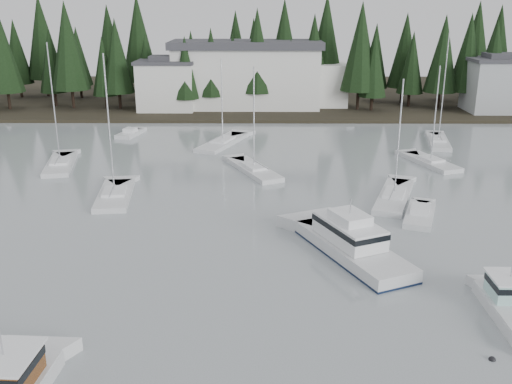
% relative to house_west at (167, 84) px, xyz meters
% --- Properties ---
extents(far_shore_land, '(240.00, 54.00, 1.00)m').
position_rel_house_west_xyz_m(far_shore_land, '(18.00, 18.00, -4.65)').
color(far_shore_land, black).
rests_on(far_shore_land, ground).
extents(conifer_treeline, '(200.00, 22.00, 20.00)m').
position_rel_house_west_xyz_m(conifer_treeline, '(18.00, 7.00, -4.65)').
color(conifer_treeline, black).
rests_on(conifer_treeline, ground).
extents(house_west, '(9.54, 7.42, 8.75)m').
position_rel_house_west_xyz_m(house_west, '(0.00, 0.00, 0.00)').
color(house_west, silver).
rests_on(house_west, ground).
extents(house_east_a, '(10.60, 8.48, 9.25)m').
position_rel_house_west_xyz_m(house_east_a, '(54.00, -1.00, 0.25)').
color(house_east_a, '#999EA0').
rests_on(house_east_a, ground).
extents(harbor_inn, '(29.50, 11.50, 10.90)m').
position_rel_house_west_xyz_m(harbor_inn, '(15.04, 3.34, 1.12)').
color(harbor_inn, silver).
rests_on(harbor_inn, ground).
extents(cabin_cruiser_center, '(7.76, 11.61, 4.80)m').
position_rel_house_west_xyz_m(cabin_cruiser_center, '(21.92, -56.25, -3.93)').
color(cabin_cruiser_center, silver).
rests_on(cabin_cruiser_center, ground).
extents(sailboat_0, '(4.17, 9.68, 14.46)m').
position_rel_house_west_xyz_m(sailboat_0, '(38.44, -21.71, -4.57)').
color(sailboat_0, silver).
rests_on(sailboat_0, ground).
extents(sailboat_1, '(5.89, 10.54, 11.59)m').
position_rel_house_west_xyz_m(sailboat_1, '(27.79, -43.89, -4.60)').
color(sailboat_1, silver).
rests_on(sailboat_1, ground).
extents(sailboat_3, '(6.63, 11.29, 11.37)m').
position_rel_house_west_xyz_m(sailboat_3, '(10.53, -22.41, -4.61)').
color(sailboat_3, silver).
rests_on(sailboat_3, ground).
extents(sailboat_4, '(5.21, 8.74, 11.46)m').
position_rel_house_west_xyz_m(sailboat_4, '(34.59, -31.78, -4.59)').
color(sailboat_4, silver).
rests_on(sailboat_4, ground).
extents(sailboat_6, '(6.38, 9.91, 11.70)m').
position_rel_house_west_xyz_m(sailboat_6, '(14.69, -34.94, -4.60)').
color(sailboat_6, silver).
rests_on(sailboat_6, ground).
extents(sailboat_7, '(4.55, 9.68, 13.95)m').
position_rel_house_west_xyz_m(sailboat_7, '(-6.90, -32.99, -4.58)').
color(sailboat_7, silver).
rests_on(sailboat_7, ground).
extents(sailboat_10, '(3.96, 8.99, 13.73)m').
position_rel_house_west_xyz_m(sailboat_10, '(1.79, -43.73, -4.58)').
color(sailboat_10, silver).
rests_on(sailboat_10, ground).
extents(runabout_1, '(4.26, 6.86, 1.42)m').
position_rel_house_west_xyz_m(runabout_1, '(28.89, -48.70, -4.52)').
color(runabout_1, silver).
rests_on(runabout_1, ground).
extents(runabout_3, '(3.36, 5.63, 1.42)m').
position_rel_house_west_xyz_m(runabout_3, '(-2.50, -17.31, -4.52)').
color(runabout_3, silver).
rests_on(runabout_3, ground).
extents(mooring_buoy_dark, '(0.38, 0.38, 0.38)m').
position_rel_house_west_xyz_m(mooring_buoy_dark, '(27.20, -69.02, -4.65)').
color(mooring_buoy_dark, black).
rests_on(mooring_buoy_dark, ground).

